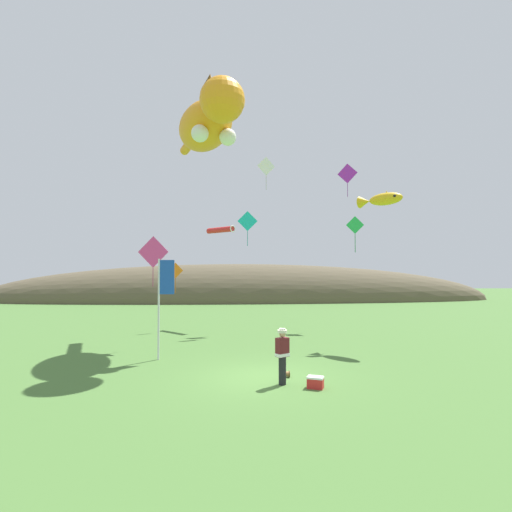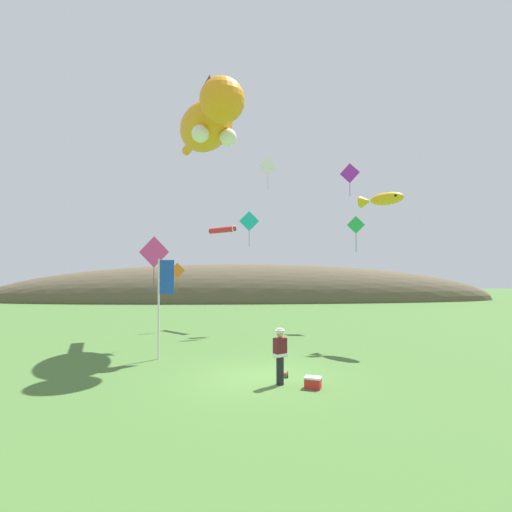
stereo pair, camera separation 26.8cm
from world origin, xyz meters
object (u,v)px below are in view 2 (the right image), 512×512
(picnic_cooler, at_px, (313,383))
(kite_diamond_white, at_px, (268,166))
(kite_tube_streamer, at_px, (223,230))
(festival_banner_pole, at_px, (163,293))
(kite_fish_windsock, at_px, (382,199))
(kite_spool, at_px, (285,374))
(kite_diamond_orange, at_px, (177,271))
(kite_diamond_violet, at_px, (350,173))
(kite_diamond_teal, at_px, (249,221))
(festival_attendant, at_px, (280,354))
(kite_giant_cat, at_px, (209,123))
(kite_diamond_green, at_px, (356,225))
(kite_diamond_pink, at_px, (154,252))

(picnic_cooler, bearing_deg, kite_diamond_white, 91.68)
(kite_tube_streamer, bearing_deg, festival_banner_pole, -102.97)
(kite_fish_windsock, bearing_deg, kite_spool, -134.49)
(kite_spool, xyz_separation_m, kite_diamond_white, (0.32, 11.14, 9.99))
(kite_diamond_orange, bearing_deg, kite_diamond_violet, 8.82)
(kite_diamond_white, relative_size, kite_diamond_orange, 1.13)
(kite_diamond_violet, xyz_separation_m, kite_diamond_teal, (-6.81, -2.03, -3.51))
(festival_banner_pole, distance_m, kite_fish_windsock, 11.41)
(kite_diamond_white, bearing_deg, festival_attendant, -92.86)
(kite_giant_cat, xyz_separation_m, kite_diamond_green, (7.16, -0.51, -5.08))
(festival_banner_pole, xyz_separation_m, kite_giant_cat, (1.66, 2.97, 8.18))
(kite_diamond_white, bearing_deg, kite_diamond_violet, 14.03)
(kite_giant_cat, xyz_separation_m, kite_diamond_pink, (-2.57, -0.24, -6.39))
(kite_spool, relative_size, kite_diamond_white, 0.11)
(kite_spool, relative_size, kite_diamond_pink, 0.09)
(kite_diamond_teal, bearing_deg, kite_diamond_white, 27.56)
(festival_banner_pole, relative_size, kite_fish_windsock, 1.92)
(kite_fish_windsock, distance_m, kite_diamond_pink, 11.40)
(kite_diamond_teal, xyz_separation_m, kite_diamond_green, (5.01, -5.09, -0.78))
(kite_fish_windsock, xyz_separation_m, kite_tube_streamer, (-8.03, 6.70, -0.89))
(picnic_cooler, bearing_deg, festival_attendant, 154.32)
(kite_diamond_white, relative_size, kite_diamond_teal, 0.98)
(kite_giant_cat, xyz_separation_m, kite_diamond_teal, (2.15, 4.57, -4.30))
(festival_attendant, height_order, kite_diamond_teal, kite_diamond_teal)
(kite_giant_cat, bearing_deg, kite_diamond_white, 57.24)
(kite_diamond_orange, xyz_separation_m, kite_diamond_violet, (11.15, 1.73, 6.52))
(kite_spool, distance_m, kite_diamond_teal, 12.37)
(kite_giant_cat, height_order, kite_tube_streamer, kite_giant_cat)
(kite_spool, xyz_separation_m, kite_diamond_violet, (5.93, 12.54, 9.97))
(kite_tube_streamer, relative_size, kite_diamond_teal, 0.91)
(festival_attendant, bearing_deg, kite_diamond_violet, 65.10)
(kite_fish_windsock, distance_m, kite_diamond_orange, 12.44)
(kite_fish_windsock, bearing_deg, kite_tube_streamer, 140.18)
(festival_attendant, height_order, kite_giant_cat, kite_giant_cat)
(festival_banner_pole, relative_size, kite_diamond_white, 1.96)
(kite_spool, height_order, kite_diamond_white, kite_diamond_white)
(festival_attendant, bearing_deg, kite_diamond_green, 54.85)
(kite_diamond_pink, bearing_deg, kite_spool, -45.59)
(kite_tube_streamer, distance_m, kite_diamond_teal, 2.46)
(kite_diamond_violet, height_order, kite_diamond_teal, kite_diamond_violet)
(kite_diamond_orange, relative_size, kite_diamond_violet, 0.82)
(kite_diamond_orange, relative_size, kite_diamond_pink, 0.77)
(kite_diamond_green, bearing_deg, kite_fish_windsock, 6.95)
(kite_diamond_teal, bearing_deg, kite_diamond_green, -45.44)
(festival_banner_pole, distance_m, kite_diamond_violet, 16.09)
(kite_diamond_white, bearing_deg, picnic_cooler, -88.32)
(festival_attendant, bearing_deg, kite_diamond_pink, 129.11)
(kite_giant_cat, distance_m, kite_diamond_white, 6.23)
(kite_diamond_white, xyz_separation_m, kite_diamond_violet, (5.61, 1.40, -0.02))
(kite_giant_cat, distance_m, kite_diamond_pink, 6.89)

